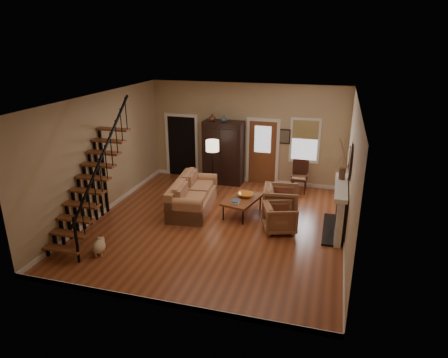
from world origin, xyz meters
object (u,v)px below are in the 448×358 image
(armoire, at_px, (223,153))
(armchair_left, at_px, (280,218))
(armchair_right, at_px, (281,202))
(sofa, at_px, (193,195))
(coffee_table, at_px, (242,207))
(floor_lamp, at_px, (213,168))
(side_chair, at_px, (299,177))

(armoire, distance_m, armchair_left, 3.91)
(armchair_left, bearing_deg, armchair_right, -12.57)
(armchair_right, bearing_deg, sofa, 88.53)
(armoire, xyz_separation_m, coffee_table, (1.22, -2.36, -0.81))
(coffee_table, relative_size, armchair_right, 1.34)
(armchair_right, distance_m, floor_lamp, 2.55)
(armchair_right, height_order, floor_lamp, floor_lamp)
(armoire, height_order, sofa, armoire)
(armoire, relative_size, floor_lamp, 1.21)
(armchair_right, bearing_deg, armchair_left, -179.83)
(armoire, distance_m, floor_lamp, 1.12)
(coffee_table, xyz_separation_m, armchair_left, (1.13, -0.69, 0.12))
(armoire, xyz_separation_m, side_chair, (2.55, -0.20, -0.54))
(sofa, xyz_separation_m, coffee_table, (1.44, 0.01, -0.18))
(armchair_left, bearing_deg, sofa, 55.99)
(armchair_left, height_order, side_chair, side_chair)
(sofa, xyz_separation_m, floor_lamp, (0.19, 1.26, 0.44))
(armchair_left, xyz_separation_m, armchair_right, (-0.10, 0.90, 0.06))
(coffee_table, bearing_deg, armchair_left, -31.46)
(coffee_table, height_order, armchair_right, armchair_right)
(sofa, distance_m, floor_lamp, 1.35)
(floor_lamp, bearing_deg, coffee_table, -45.10)
(coffee_table, xyz_separation_m, floor_lamp, (-1.25, 1.25, 0.62))
(sofa, height_order, floor_lamp, floor_lamp)
(armoire, distance_m, side_chair, 2.61)
(armchair_right, xyz_separation_m, side_chair, (0.30, 1.96, 0.08))
(armoire, relative_size, sofa, 0.92)
(coffee_table, xyz_separation_m, armchair_right, (1.03, 0.20, 0.19))
(armchair_left, relative_size, armchair_right, 0.85)
(floor_lamp, bearing_deg, armoire, 88.38)
(coffee_table, xyz_separation_m, side_chair, (1.33, 2.16, 0.27))
(sofa, bearing_deg, floor_lamp, 75.18)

